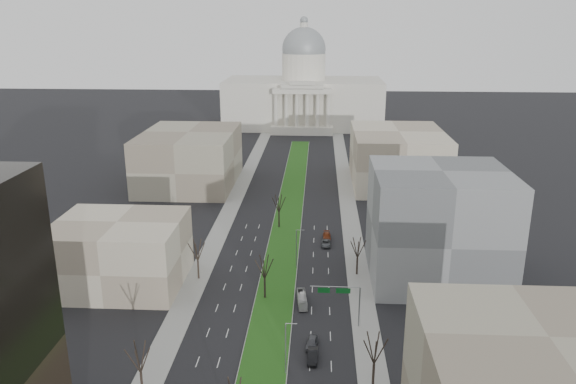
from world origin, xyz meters
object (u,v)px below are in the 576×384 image
(car_grey_near, at_px, (312,343))
(car_red, at_px, (327,236))
(car_black, at_px, (313,356))
(car_grey_far, at_px, (326,243))
(box_van, at_px, (302,299))

(car_grey_near, distance_m, car_red, 49.89)
(car_grey_near, xyz_separation_m, car_black, (0.16, -3.97, 0.01))
(car_red, relative_size, car_grey_far, 1.00)
(car_grey_far, relative_size, box_van, 0.67)
(car_red, distance_m, car_grey_far, 4.82)
(car_red, xyz_separation_m, car_grey_far, (-0.24, -4.82, -0.03))
(car_grey_near, relative_size, car_red, 0.96)
(car_black, relative_size, box_van, 0.68)
(car_black, xyz_separation_m, box_van, (-2.38, 19.01, 0.20))
(car_black, height_order, car_red, car_black)
(car_grey_near, bearing_deg, box_van, 106.15)
(car_red, distance_m, box_van, 35.16)
(car_grey_near, xyz_separation_m, car_grey_far, (2.79, 44.98, -0.12))
(box_van, bearing_deg, car_grey_far, 74.27)
(car_red, bearing_deg, car_grey_far, -93.52)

